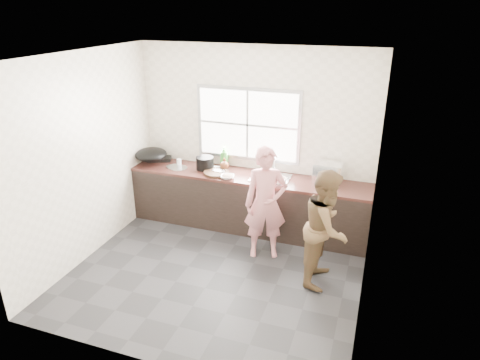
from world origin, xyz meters
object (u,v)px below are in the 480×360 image
(glass_jar, at_px, (179,162))
(pot_lid_left, at_px, (179,168))
(bottle_green, at_px, (224,156))
(bottle_brown_tall, at_px, (200,164))
(woman, at_px, (266,207))
(plate_food, at_px, (215,169))
(dish_rack, at_px, (328,173))
(wok, at_px, (151,154))
(burner, at_px, (160,157))
(bowl_mince, at_px, (227,177))
(black_pot, at_px, (205,163))
(person_side, at_px, (326,228))
(pot_lid_right, at_px, (174,167))
(bottle_brown_short, at_px, (224,164))
(cutting_board, at_px, (216,173))
(bowl_held, at_px, (263,181))
(bowl_crabs, at_px, (278,181))

(glass_jar, height_order, pot_lid_left, glass_jar)
(bottle_green, distance_m, bottle_brown_tall, 0.38)
(woman, distance_m, pot_lid_left, 1.68)
(plate_food, distance_m, dish_rack, 1.71)
(bottle_green, relative_size, wok, 0.67)
(woman, xyz_separation_m, burner, (-2.05, 0.88, 0.16))
(bowl_mince, bearing_deg, bottle_green, 116.63)
(bowl_mince, distance_m, bottle_green, 0.51)
(bottle_green, height_order, pot_lid_left, bottle_green)
(woman, height_order, black_pot, woman)
(pot_lid_left, bearing_deg, wok, 173.93)
(person_side, distance_m, pot_lid_left, 2.58)
(plate_food, relative_size, pot_lid_right, 1.03)
(woman, distance_m, bottle_brown_short, 1.20)
(bowl_mince, relative_size, bottle_brown_tall, 1.15)
(bottle_brown_short, xyz_separation_m, glass_jar, (-0.74, -0.07, -0.03))
(bowl_mince, relative_size, pot_lid_right, 0.86)
(bowl_mince, height_order, burner, burner)
(cutting_board, relative_size, black_pot, 1.42)
(bowl_held, relative_size, plate_food, 0.82)
(dish_rack, bearing_deg, bowl_crabs, -155.34)
(dish_rack, bearing_deg, bottle_brown_short, -176.05)
(person_side, relative_size, bottle_green, 4.36)
(wok, distance_m, pot_lid_right, 0.43)
(black_pot, distance_m, wok, 0.90)
(pot_lid_left, bearing_deg, bowl_crabs, -2.01)
(woman, height_order, wok, woman)
(person_side, xyz_separation_m, bottle_brown_tall, (-2.09, 1.00, 0.22))
(bottle_green, relative_size, dish_rack, 0.87)
(bottle_brown_tall, bearing_deg, pot_lid_left, -163.03)
(bowl_mince, xyz_separation_m, bottle_green, (-0.22, 0.44, 0.14))
(dish_rack, bearing_deg, plate_food, -174.02)
(bowl_held, relative_size, bottle_green, 0.59)
(cutting_board, height_order, plate_food, cutting_board)
(bowl_held, xyz_separation_m, glass_jar, (-1.45, 0.26, 0.02))
(bottle_brown_tall, relative_size, dish_rack, 0.45)
(person_side, height_order, black_pot, person_side)
(plate_food, height_order, bottle_brown_tall, bottle_brown_tall)
(woman, relative_size, plate_food, 6.03)
(cutting_board, xyz_separation_m, burner, (-1.12, 0.32, 0.01))
(dish_rack, distance_m, pot_lid_right, 2.36)
(black_pot, distance_m, dish_rack, 1.86)
(woman, relative_size, cutting_board, 3.82)
(bottle_brown_short, bearing_deg, pot_lid_right, -168.45)
(cutting_board, relative_size, burner, 1.05)
(pot_lid_right, bearing_deg, person_side, -20.39)
(bowl_mince, bearing_deg, dish_rack, 13.13)
(glass_jar, bearing_deg, pot_lid_left, -66.56)
(person_side, xyz_separation_m, pot_lid_left, (-2.41, 0.90, 0.14))
(bottle_brown_tall, xyz_separation_m, burner, (-0.81, 0.20, -0.06))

